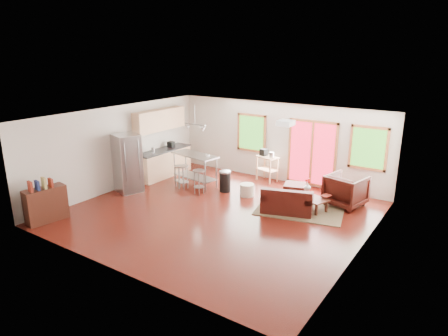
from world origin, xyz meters
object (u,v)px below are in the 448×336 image
Objects in this scene: rug at (300,208)px; ottoman at (295,190)px; kitchen_cart at (267,160)px; refrigerator at (128,163)px; island at (195,164)px; coffee_table at (311,199)px; armchair at (346,189)px; loveseat at (287,203)px.

ottoman reaches higher than rug.
ottoman is at bearing -31.72° from kitchen_cart.
refrigerator is 1.06× the size of island.
armchair is (0.68, 0.84, 0.19)m from coffee_table.
rug is 2.21× the size of coffee_table.
refrigerator is (-5.01, -1.63, 0.89)m from rug.
armchair is 0.93× the size of kitchen_cart.
armchair is at bearing 44.74° from rug.
refrigerator is 4.49m from kitchen_cart.
rug is 5.34m from refrigerator.
rug is at bearing -40.16° from kitchen_cart.
rug is at bearing -160.84° from coffee_table.
armchair is 2.98m from kitchen_cart.
refrigerator is at bearing -151.86° from ottoman.
island reaches higher than loveseat.
ottoman reaches higher than coffee_table.
island is at bearing -178.85° from coffee_table.
armchair is 4.72m from island.
kitchen_cart reaches higher than armchair.
coffee_table is 2.73m from kitchen_cart.
kitchen_cart reaches higher than island.
coffee_table is at bearing -35.24° from kitchen_cart.
rug is 3.79× the size of ottoman.
armchair is 0.59× the size of island.
rug is 1.40m from armchair.
ottoman is at bearing 124.70° from rug.
island is (-3.16, -0.76, 0.50)m from ottoman.
ottoman is at bearing 18.46° from armchair.
loveseat is at bearing -50.26° from kitchen_cart.
rug is 0.40m from coffee_table.
kitchen_cart is at bearing 148.28° from ottoman.
island reaches higher than rug.
loveseat is (-0.21, -0.45, 0.27)m from rug.
refrigerator is at bearing 175.90° from loveseat.
armchair is 6.48m from refrigerator.
kitchen_cart is (3.06, 3.27, -0.17)m from refrigerator.
ottoman is at bearing 86.85° from loveseat.
island is at bearing 23.64° from armchair.
kitchen_cart is at bearing 65.31° from refrigerator.
loveseat is 0.84× the size of refrigerator.
ottoman is (-1.47, -0.15, -0.30)m from armchair.
loveseat is 4.98m from refrigerator.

